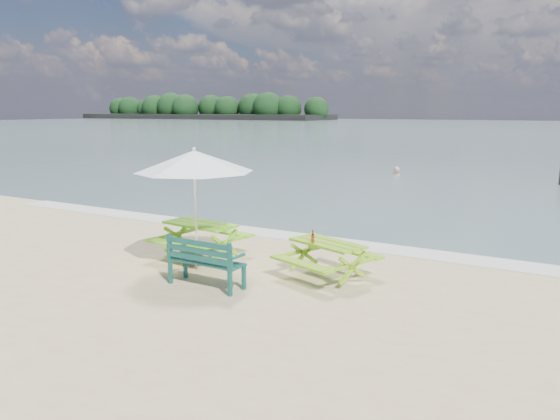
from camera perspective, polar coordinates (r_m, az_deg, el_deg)
The scene contains 10 objects.
sea at distance 92.58m, azimuth 26.68°, elevation 7.40°, with size 300.00×300.00×0.00m, color slate.
foam_strip at distance 13.67m, azimuth 3.91°, elevation -3.09°, with size 22.00×0.90×0.01m, color silver.
island_headland at distance 187.42m, azimuth -8.24°, elevation 10.40°, with size 90.00×22.00×7.60m.
picnic_table_left at distance 12.07m, azimuth -8.32°, elevation -3.22°, with size 1.82×1.98×0.78m.
picnic_table_right at distance 10.59m, azimuth 4.97°, elevation -5.29°, with size 1.95×2.05×0.71m.
park_bench at distance 10.15m, azimuth -7.67°, elevation -6.39°, with size 1.49×0.53×0.91m.
side_table at distance 11.54m, azimuth -8.66°, elevation -4.95°, with size 0.57×0.57×0.31m.
patio_umbrella at distance 11.18m, azimuth -8.94°, elevation 5.05°, with size 2.86×2.86×2.40m.
beer_bottle at distance 10.43m, azimuth 3.45°, elevation -2.96°, with size 0.06×0.06×0.25m.
swimmer at distance 27.73m, azimuth 12.07°, elevation 2.72°, with size 0.72×0.60×1.70m.
Camera 1 is at (5.84, -7.34, 3.21)m, focal length 35.00 mm.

